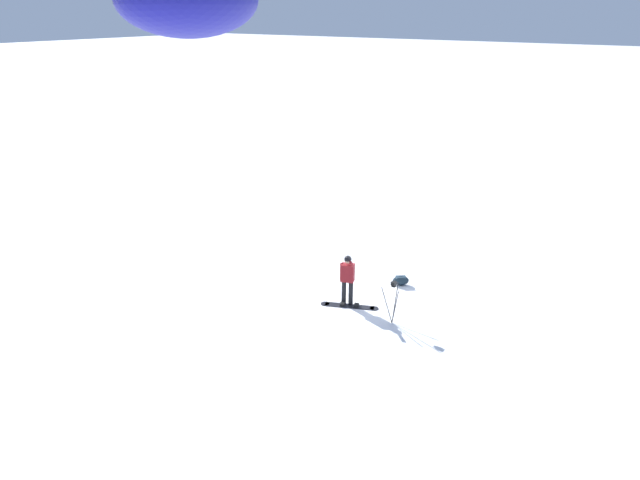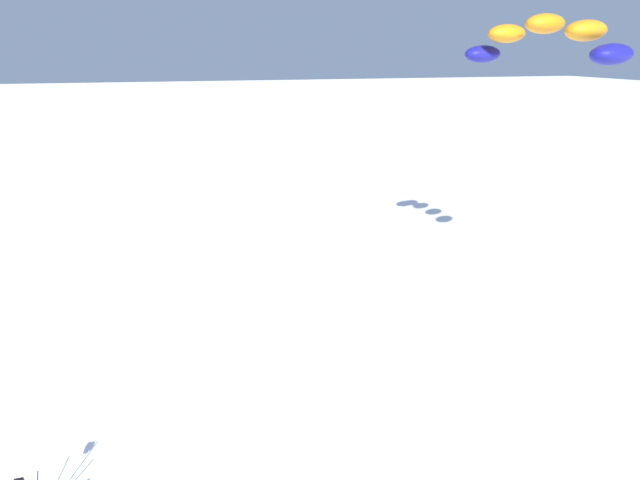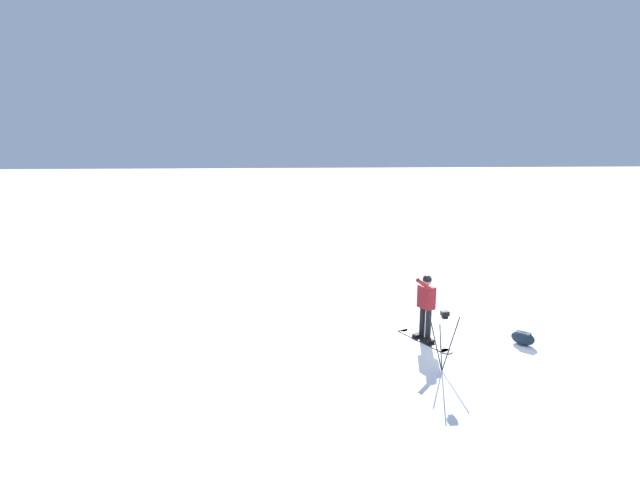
% 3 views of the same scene
% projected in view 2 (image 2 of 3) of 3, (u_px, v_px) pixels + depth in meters
% --- Properties ---
extents(traction_kite, '(4.15, 2.51, 1.11)m').
position_uv_depth(traction_kite, '(542.00, 39.00, 10.11)').
color(traction_kite, navy).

